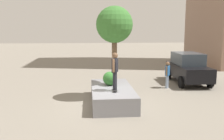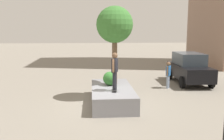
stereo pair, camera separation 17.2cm
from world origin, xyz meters
The scene contains 8 objects.
ground_plane centered at (0.00, 0.00, 0.00)m, with size 120.00×120.00×0.00m, color gray.
planter_ledge centered at (-0.54, 0.14, 0.41)m, with size 4.51×2.07×0.82m, color gray.
plaza_tree centered at (-1.39, 0.35, 3.96)m, with size 1.94×1.94×4.16m.
boxwood_shrub centered at (-1.04, 0.07, 1.18)m, with size 0.73×0.73×0.73m, color #2D6628.
skateboard centered at (0.21, 0.21, 0.87)m, with size 0.82×0.29×0.07m.
skateboarder centered at (0.21, 0.21, 1.92)m, with size 0.57×0.36×1.78m.
sedan_parked centered at (-4.96, 5.93, 1.08)m, with size 4.63×2.27×2.13m.
pedestrian_crossing centered at (-3.54, 4.01, 0.99)m, with size 0.51×0.41×1.72m.
Camera 1 is at (12.08, -1.06, 3.74)m, focal length 40.65 mm.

